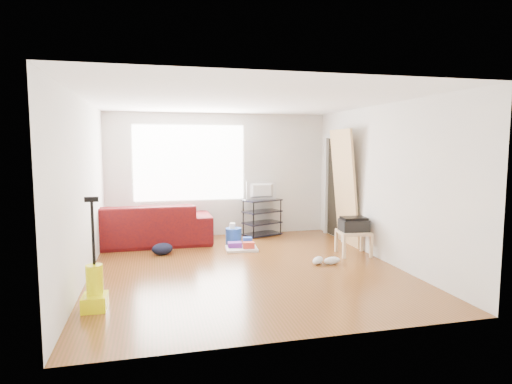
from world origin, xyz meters
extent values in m
cube|color=brown|center=(0.00, 0.00, 0.00)|extent=(4.50, 5.00, 0.01)
cube|color=white|center=(0.00, 0.00, 2.50)|extent=(4.50, 5.00, 0.01)
cube|color=silver|center=(0.00, 2.50, 1.25)|extent=(4.50, 0.01, 2.50)
cube|color=silver|center=(0.00, -2.50, 1.25)|extent=(4.50, 0.01, 2.50)
cube|color=silver|center=(-2.25, 0.00, 1.25)|extent=(0.01, 5.00, 2.50)
cube|color=silver|center=(2.25, 0.00, 1.25)|extent=(0.01, 5.00, 2.50)
cube|color=white|center=(-0.60, 2.48, 1.50)|extent=(2.20, 0.01, 1.50)
cube|color=silver|center=(2.21, 1.25, 1.00)|extent=(0.06, 0.08, 2.00)
cube|color=silver|center=(2.21, 2.15, 1.00)|extent=(0.06, 0.08, 2.00)
cube|color=silver|center=(2.21, 1.70, 2.04)|extent=(0.06, 0.98, 0.08)
cube|color=black|center=(2.24, 1.70, 1.00)|extent=(0.01, 0.86, 1.98)
imported|color=black|center=(-1.60, 1.95, 0.00)|extent=(2.66, 1.04, 0.78)
cube|color=black|center=(0.84, 2.22, 0.03)|extent=(0.85, 0.67, 0.03)
cube|color=black|center=(0.84, 2.22, 0.27)|extent=(0.85, 0.67, 0.03)
cube|color=black|center=(0.84, 2.22, 0.50)|extent=(0.85, 0.67, 0.03)
cube|color=black|center=(0.84, 2.22, 0.74)|extent=(0.85, 0.67, 0.03)
cylinder|color=black|center=(0.59, 1.92, 0.37)|extent=(0.03, 0.03, 0.75)
cylinder|color=black|center=(0.45, 2.26, 0.37)|extent=(0.03, 0.03, 0.75)
cylinder|color=black|center=(1.23, 2.18, 0.37)|extent=(0.03, 0.03, 0.75)
cylinder|color=black|center=(1.09, 2.52, 0.37)|extent=(0.03, 0.03, 0.75)
imported|color=black|center=(0.84, 2.22, 0.93)|extent=(0.63, 0.08, 0.36)
cube|color=tan|center=(1.95, 0.33, 0.39)|extent=(0.57, 0.57, 0.05)
cube|color=tan|center=(1.69, 0.13, 0.18)|extent=(0.05, 0.05, 0.37)
cube|color=tan|center=(1.76, 0.58, 0.18)|extent=(0.05, 0.05, 0.37)
cube|color=tan|center=(2.14, 0.07, 0.18)|extent=(0.05, 0.05, 0.37)
cube|color=tan|center=(2.21, 0.52, 0.18)|extent=(0.05, 0.05, 0.37)
cube|color=black|center=(1.95, 0.33, 0.51)|extent=(0.48, 0.38, 0.19)
cube|color=black|center=(1.95, 0.33, 0.63)|extent=(0.43, 0.34, 0.04)
cylinder|color=#1F4CB1|center=(0.12, 1.60, 0.00)|extent=(0.31, 0.31, 0.30)
cylinder|color=white|center=(0.10, 1.59, 0.20)|extent=(0.11, 0.11, 0.10)
cube|color=silver|center=(0.17, 1.10, 0.02)|extent=(0.59, 0.49, 0.04)
cube|color=#BB3527|center=(0.28, 1.02, 0.10)|extent=(0.21, 0.15, 0.11)
cube|color=#5B218C|center=(0.06, 1.16, 0.09)|extent=(0.26, 0.20, 0.09)
cube|color=blue|center=(0.31, 1.21, 0.12)|extent=(0.17, 0.15, 0.15)
ellipsoid|color=black|center=(-1.20, 1.10, 0.00)|extent=(0.43, 0.39, 0.20)
ellipsoid|color=silver|center=(1.15, -0.07, 0.06)|extent=(0.29, 0.29, 0.12)
ellipsoid|color=silver|center=(1.36, -0.13, 0.06)|extent=(0.30, 0.17, 0.12)
cube|color=#E0DF06|center=(-2.00, -1.24, 0.09)|extent=(0.27, 0.31, 0.17)
cylinder|color=#E0DF06|center=(-2.00, -1.19, 0.34)|extent=(0.19, 0.19, 0.33)
cylinder|color=black|center=(-2.00, -1.16, 0.86)|extent=(0.03, 0.03, 0.71)
cube|color=black|center=(-2.00, -1.16, 1.25)|extent=(0.15, 0.04, 0.06)
cube|color=tan|center=(2.13, 1.09, 0.00)|extent=(0.27, 0.86, 2.15)
camera|label=1|loc=(-1.33, -6.19, 1.84)|focal=30.00mm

